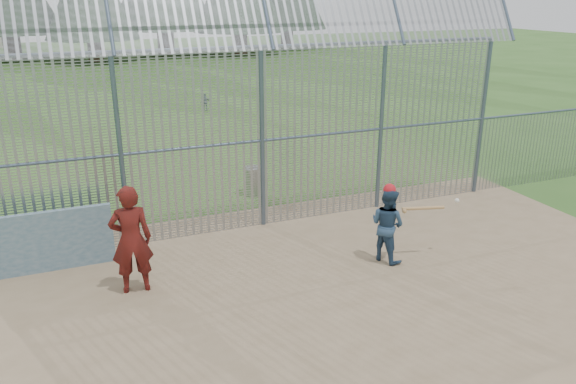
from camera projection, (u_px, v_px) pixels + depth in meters
name	position (u px, v px, depth m)	size (l,w,h in m)	color
ground	(331.00, 297.00, 9.89)	(120.00, 120.00, 0.00)	#2D511E
dirt_infield	(344.00, 310.00, 9.45)	(14.00, 10.00, 0.02)	#756047
dugout_wall	(44.00, 242.00, 10.57)	(2.50, 0.12, 1.20)	#38566B
batter	(387.00, 225.00, 10.98)	(0.73, 0.57, 1.49)	navy
onlooker	(131.00, 239.00, 9.74)	(0.72, 0.47, 1.98)	maroon
bg_kid_seated	(205.00, 102.00, 25.26)	(0.45, 0.19, 0.77)	slate
batting_gear	(400.00, 195.00, 10.81)	(1.57, 0.43, 0.59)	#B1171F
trash_can	(254.00, 181.00, 14.77)	(0.56, 0.56, 0.82)	gray
backstop_fence	(338.00, 118.00, 12.73)	(20.09, 0.81, 5.30)	#47566B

